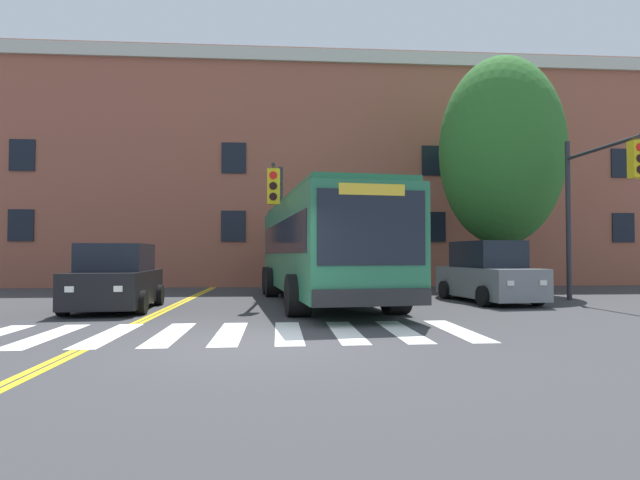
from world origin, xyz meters
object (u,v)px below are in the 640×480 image
city_bus (321,246)px  car_black_near_lane (116,279)px  car_grey_far_lane (487,274)px  street_tree_curbside_large (501,152)px  traffic_light_overhead (278,207)px  traffic_light_near_corner (595,190)px  car_white_behind_bus (300,268)px

city_bus → car_black_near_lane: bearing=-163.4°
car_grey_far_lane → street_tree_curbside_large: street_tree_curbside_large is taller
car_grey_far_lane → traffic_light_overhead: traffic_light_overhead is taller
traffic_light_near_corner → car_white_behind_bus: bearing=131.3°
car_grey_far_lane → car_white_behind_bus: bearing=122.3°
car_black_near_lane → car_grey_far_lane: (10.91, 1.49, 0.05)m
traffic_light_near_corner → traffic_light_overhead: (-9.59, 1.49, -0.43)m
traffic_light_overhead → street_tree_curbside_large: 9.33m
car_grey_far_lane → traffic_light_near_corner: (2.99, -0.91, 2.56)m
car_grey_far_lane → street_tree_curbside_large: size_ratio=0.47×
street_tree_curbside_large → car_white_behind_bus: bearing=143.7°
city_bus → car_grey_far_lane: size_ratio=2.54×
traffic_light_near_corner → street_tree_curbside_large: 4.80m
street_tree_curbside_large → traffic_light_overhead: bearing=-162.3°
city_bus → car_white_behind_bus: size_ratio=2.28×
city_bus → car_grey_far_lane: (5.24, -0.20, -0.88)m
car_grey_far_lane → traffic_light_near_corner: size_ratio=0.83×
traffic_light_near_corner → traffic_light_overhead: traffic_light_near_corner is taller
traffic_light_overhead → traffic_light_near_corner: bearing=-8.8°
city_bus → traffic_light_near_corner: (8.23, -1.11, 1.67)m
car_white_behind_bus → street_tree_curbside_large: (7.60, -5.58, 4.62)m
traffic_light_near_corner → car_grey_far_lane: bearing=163.1°
car_white_behind_bus → traffic_light_near_corner: (8.62, -9.81, 2.59)m
street_tree_curbside_large → car_black_near_lane: bearing=-159.5°
traffic_light_near_corner → street_tree_curbside_large: (-1.02, 4.23, 2.03)m
traffic_light_near_corner → city_bus: bearing=172.3°
traffic_light_overhead → street_tree_curbside_large: size_ratio=0.50×
car_grey_far_lane → traffic_light_overhead: bearing=175.0°
city_bus → traffic_light_overhead: bearing=164.3°
city_bus → street_tree_curbside_large: street_tree_curbside_large is taller
city_bus → traffic_light_near_corner: size_ratio=2.10×
car_white_behind_bus → car_grey_far_lane: bearing=-57.7°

